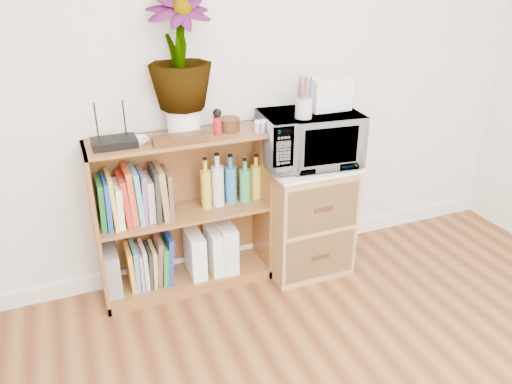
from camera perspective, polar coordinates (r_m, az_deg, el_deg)
skirting_board at (r=3.33m, az=-2.53°, el=-7.03°), size 4.00×0.02×0.10m
bookshelf at (r=2.92m, az=-8.25°, el=-2.63°), size 1.00×0.30×0.95m
wicker_unit at (r=3.15m, az=5.57°, el=-2.87°), size 0.50×0.45×0.70m
microwave at (r=2.93m, az=6.08°, el=6.11°), size 0.59×0.43×0.31m
pen_cup at (r=2.77m, az=5.47°, el=9.47°), size 0.09×0.09×0.10m
small_appliance at (r=2.96m, az=8.07°, el=11.19°), size 0.23×0.19×0.19m
router at (r=2.66m, az=-15.89°, el=5.46°), size 0.22×0.15×0.04m
white_bowl at (r=2.66m, az=-13.55°, el=5.65°), size 0.13×0.13×0.03m
plant_pot at (r=2.74m, az=-8.26°, el=7.93°), size 0.18×0.18×0.15m
potted_plant at (r=2.65m, az=-8.76°, el=15.57°), size 0.33×0.33×0.59m
trinket_box at (r=2.63m, az=-8.54°, el=6.04°), size 0.30×0.07×0.05m
kokeshi_doll at (r=2.73m, az=-4.42°, el=7.54°), size 0.04×0.04×0.10m
wooden_bowl at (r=2.81m, az=-3.10°, el=7.74°), size 0.12×0.12×0.07m
paint_jars at (r=2.77m, az=0.76°, el=7.35°), size 0.10×0.04×0.05m
file_box at (r=3.01m, az=-16.16°, el=-8.60°), size 0.08×0.21×0.27m
magazine_holder_left at (r=3.05m, az=-6.99°, el=-6.98°), size 0.09×0.22×0.28m
magazine_holder_mid at (r=3.08m, az=-4.69°, el=-6.57°), size 0.09×0.22×0.27m
magazine_holder_right at (r=3.09m, az=-3.51°, el=-6.12°), size 0.10×0.24×0.30m
cookbooks at (r=2.81m, az=-13.72°, el=-0.54°), size 0.39×0.20×0.31m
liquor_bottles at (r=2.92m, az=-2.89°, el=1.28°), size 0.38×0.07×0.31m
lower_books at (r=3.02m, az=-12.04°, el=-7.95°), size 0.27×0.19×0.30m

